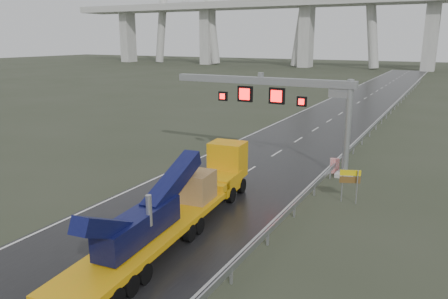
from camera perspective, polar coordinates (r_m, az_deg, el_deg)
The scene contains 7 objects.
ground at distance 21.59m, azimuth -15.36°, elevation -13.82°, with size 400.00×400.00×0.00m, color #2E3425.
road at distance 56.15m, azimuth 13.56°, elevation 3.67°, with size 11.00×200.00×0.02m, color black.
guardrail at distance 45.18m, azimuth 17.88°, elevation 1.74°, with size 0.20×140.00×1.40m, color #92959B, non-canonical shape.
sign_gantry at distance 33.85m, azimuth 8.06°, elevation 6.73°, with size 14.90×1.20×7.42m.
heavy_haul_truck at distance 24.01m, azimuth -5.06°, elevation -6.31°, with size 4.06×17.30×4.03m.
exit_sign_pair at distance 28.17m, azimuth 16.13°, elevation -3.78°, with size 1.20×0.50×2.17m.
striped_barrier at distance 34.36m, azimuth 14.23°, elevation -2.06°, with size 0.67×0.36×1.14m, color red.
Camera 1 is at (13.47, -13.59, 9.99)m, focal length 35.00 mm.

